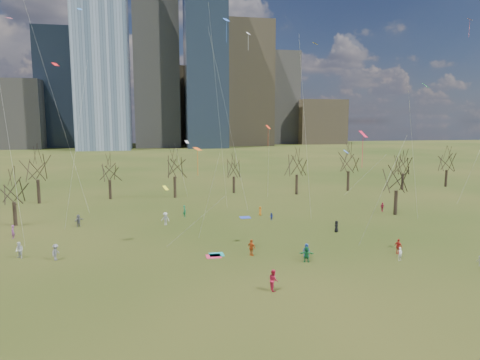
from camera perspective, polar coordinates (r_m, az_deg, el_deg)
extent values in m
plane|color=black|center=(45.14, 3.08, -10.91)|extent=(500.00, 500.00, 0.00)
cube|color=slate|center=(236.83, -18.05, 18.31)|extent=(26.00, 26.00, 118.00)
cube|color=slate|center=(248.57, -11.11, 15.34)|extent=(24.00, 24.00, 95.00)
cube|color=#384C66|center=(241.12, -4.65, 16.90)|extent=(22.00, 22.00, 105.00)
cube|color=#726347|center=(263.24, 0.84, 12.54)|extent=(28.00, 28.00, 72.00)
cube|color=#384C66|center=(266.55, -22.51, 11.14)|extent=(25.00, 25.00, 65.00)
cube|color=slate|center=(283.51, 5.21, 10.75)|extent=(22.00, 22.00, 58.00)
cube|color=#726347|center=(281.96, -8.36, 9.70)|extent=(30.00, 30.00, 48.00)
cube|color=slate|center=(262.10, -28.18, 7.70)|extent=(35.00, 30.00, 36.00)
cube|color=#726347|center=(286.61, 10.30, 7.63)|extent=(30.00, 28.00, 28.00)
cylinder|color=black|center=(83.77, -25.27, -1.40)|extent=(0.55, 0.55, 4.28)
cylinder|color=black|center=(83.73, -16.93, -1.22)|extent=(0.52, 0.52, 3.60)
cylinder|color=black|center=(82.40, -8.67, -0.95)|extent=(0.54, 0.54, 4.05)
cylinder|color=black|center=(86.78, -0.83, -0.64)|extent=(0.51, 0.51, 3.38)
cylinder|color=black|center=(85.95, 7.55, -0.60)|extent=(0.54, 0.54, 3.96)
cylinder|color=black|center=(92.32, 14.21, -0.13)|extent=(0.54, 0.54, 4.14)
cylinder|color=black|center=(97.30, 20.84, -0.20)|extent=(0.52, 0.52, 3.51)
cylinder|color=black|center=(105.74, 25.78, 0.20)|extent=(0.53, 0.53, 3.74)
cylinder|color=black|center=(67.43, -27.82, -4.03)|extent=(0.51, 0.51, 3.38)
cylinder|color=black|center=(70.97, 20.04, -2.85)|extent=(0.53, 0.53, 3.83)
cube|color=teal|center=(47.59, -3.16, -9.89)|extent=(1.60, 1.50, 0.03)
cube|color=#253AAD|center=(65.13, 0.68, -5.00)|extent=(1.60, 1.50, 0.03)
cube|color=#BD2547|center=(47.00, -3.55, -10.12)|extent=(1.60, 1.50, 0.03)
imported|color=#2547A3|center=(46.63, 8.84, -9.34)|extent=(0.91, 0.75, 1.61)
imported|color=white|center=(48.47, 20.58, -9.21)|extent=(0.60, 0.50, 1.41)
imported|color=#BD1B3C|center=(37.92, 4.48, -13.15)|extent=(0.74, 0.93, 1.87)
imported|color=slate|center=(50.01, 29.41, -9.39)|extent=(0.78, 0.82, 1.12)
imported|color=#CC4F16|center=(46.91, 1.55, -9.00)|extent=(1.00, 1.11, 1.82)
imported|color=#186D36|center=(45.44, 8.86, -9.77)|extent=(1.60, 0.85, 1.65)
imported|color=black|center=(57.97, 12.73, -6.06)|extent=(0.83, 0.89, 1.54)
imported|color=#894485|center=(60.69, -28.04, -6.10)|extent=(0.42, 0.62, 1.68)
imported|color=#223296|center=(63.33, 4.20, -4.89)|extent=(0.63, 0.68, 1.12)
imported|color=silver|center=(61.25, -9.92, -5.10)|extent=(1.35, 1.14, 1.81)
imported|color=#B51942|center=(73.05, 18.44, -3.42)|extent=(0.94, 0.58, 1.49)
imported|color=slate|center=(63.56, -20.73, -5.07)|extent=(1.33, 1.57, 1.70)
imported|color=orange|center=(66.55, 2.71, -4.14)|extent=(0.61, 0.77, 1.37)
imported|color=#197043|center=(65.87, -7.40, -4.14)|extent=(0.56, 0.73, 1.79)
imported|color=silver|center=(51.74, -27.34, -8.32)|extent=(1.09, 1.05, 1.77)
imported|color=slate|center=(49.48, -23.37, -8.82)|extent=(0.99, 1.26, 1.72)
imported|color=#B21E19|center=(50.60, 20.36, -8.32)|extent=(0.77, 1.08, 1.70)
plane|color=#FF5C15|center=(47.55, -5.68, 4.15)|extent=(1.33, 1.32, 0.32)
cylinder|color=silver|center=(44.58, -4.25, -2.60)|extent=(1.36, 7.44, 10.08)
cylinder|color=#FF5C15|center=(47.69, -5.66, 2.18)|extent=(0.04, 0.04, 2.70)
plane|color=gold|center=(58.31, 10.00, 17.50)|extent=(0.86, 0.90, 0.31)
cylinder|color=silver|center=(54.21, 8.73, 6.06)|extent=(4.13, 5.48, 23.00)
plane|color=red|center=(45.95, 16.11, 5.91)|extent=(1.28, 1.24, 0.69)
cylinder|color=silver|center=(44.91, 18.31, -1.79)|extent=(1.97, 4.76, 11.80)
cylinder|color=red|center=(46.04, 16.02, 3.57)|extent=(0.04, 0.04, 3.15)
plane|color=#EA5664|center=(50.40, -28.44, 18.48)|extent=(1.11, 1.10, 0.23)
cylinder|color=silver|center=(46.74, -28.54, 5.05)|extent=(0.08, 5.58, 23.20)
plane|color=white|center=(63.27, 1.11, 18.96)|extent=(0.89, 0.87, 0.38)
cylinder|color=silver|center=(59.78, -1.46, 7.41)|extent=(6.18, 3.51, 25.30)
cylinder|color=white|center=(63.04, 1.11, 17.84)|extent=(0.04, 0.04, 2.10)
plane|color=green|center=(61.93, 23.49, 11.50)|extent=(1.33, 1.33, 0.64)
cylinder|color=silver|center=(58.68, 22.07, 3.13)|extent=(5.31, 4.25, 17.74)
plane|color=#3380D9|center=(65.72, -20.60, 20.56)|extent=(1.08, 1.04, 0.37)
cylinder|color=silver|center=(61.84, -23.01, 8.11)|extent=(5.76, 5.38, 28.11)
plane|color=red|center=(73.80, 3.78, 7.06)|extent=(1.25, 1.26, 0.67)
cylinder|color=silver|center=(70.53, 3.81, 2.10)|extent=(1.72, 7.05, 12.12)
cylinder|color=red|center=(73.84, 3.76, 5.66)|extent=(0.04, 0.04, 3.00)
plane|color=#FFF728|center=(44.90, -9.89, -1.04)|extent=(0.82, 0.83, 0.45)
cylinder|color=silver|center=(42.71, -6.14, -5.71)|extent=(5.26, 6.02, 6.27)
plane|color=red|center=(55.61, -23.41, 13.98)|extent=(1.17, 1.17, 0.43)
cylinder|color=silver|center=(52.70, -21.09, 3.75)|extent=(4.24, 4.59, 19.65)
plane|color=#E75569|center=(76.92, 28.32, 18.34)|extent=(0.90, 0.91, 0.37)
cylinder|color=#E75569|center=(76.66, 28.25, 17.31)|extent=(0.04, 0.04, 2.40)
plane|color=silver|center=(74.28, -7.10, 5.07)|extent=(1.02, 0.95, 0.47)
cylinder|color=silver|center=(72.23, -7.81, 1.17)|extent=(2.34, 4.76, 9.59)
plane|color=blue|center=(77.99, 13.96, 3.69)|extent=(1.25, 1.26, 0.57)
cylinder|color=silver|center=(76.11, 16.26, 0.57)|extent=(3.80, 6.96, 7.77)
plane|color=blue|center=(66.08, -1.83, 20.57)|extent=(1.34, 1.27, 0.56)
cylinder|color=silver|center=(59.98, -2.85, 8.53)|extent=(3.72, 8.51, 27.67)
cylinder|color=blue|center=(65.72, -1.83, 19.10)|extent=(0.04, 0.04, 2.83)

